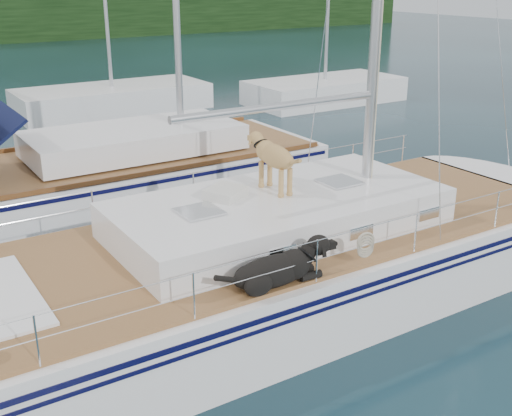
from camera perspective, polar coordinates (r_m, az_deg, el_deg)
ground at (r=10.32m, az=-1.77°, el=-9.22°), size 120.00×120.00×0.00m
main_sailboat at (r=10.04m, az=-1.34°, el=-5.73°), size 12.00×3.80×14.01m
neighbor_sailboat at (r=14.93m, az=-14.44°, el=2.27°), size 11.00×3.50×13.30m
bg_boat_center at (r=25.65m, az=-12.62°, el=9.41°), size 7.20×3.00×11.65m
bg_boat_east at (r=26.94m, az=6.13°, el=10.30°), size 6.40×3.00×11.65m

